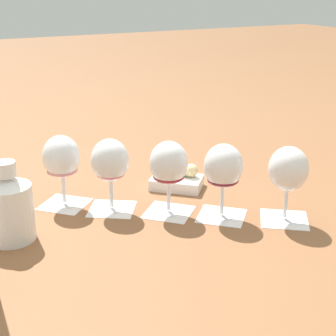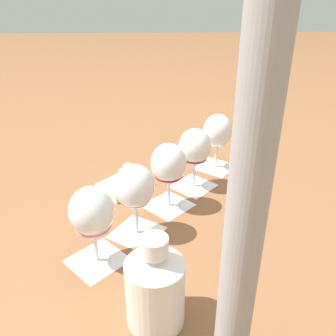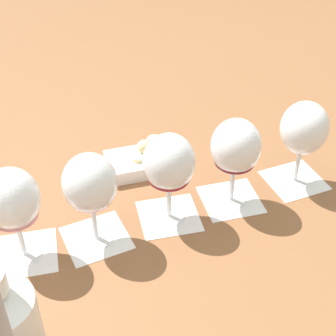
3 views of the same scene
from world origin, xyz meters
TOP-DOWN VIEW (x-y plane):
  - ground_plane at (0.00, 0.00)m, footprint 8.00×8.00m
  - tasting_card_0 at (-0.16, -0.21)m, footprint 0.15×0.15m
  - tasting_card_1 at (-0.08, -0.11)m, footprint 0.15×0.15m
  - tasting_card_2 at (-0.00, -0.00)m, footprint 0.15×0.15m
  - tasting_card_3 at (0.08, 0.10)m, footprint 0.15×0.15m
  - tasting_card_4 at (0.16, 0.22)m, footprint 0.15×0.15m
  - wine_glass_0 at (-0.16, -0.21)m, footprint 0.09×0.09m
  - wine_glass_1 at (-0.08, -0.11)m, footprint 0.09×0.09m
  - wine_glass_2 at (-0.00, -0.00)m, footprint 0.09×0.09m
  - wine_glass_3 at (0.08, 0.10)m, footprint 0.09×0.09m
  - wine_glass_4 at (0.16, 0.22)m, footprint 0.09×0.09m
  - ceramic_vase at (-0.04, -0.36)m, footprint 0.10×0.10m
  - snack_dish at (-0.12, 0.10)m, footprint 0.15×0.16m

SIDE VIEW (x-z plane):
  - ground_plane at x=0.00m, z-range 0.00..0.00m
  - tasting_card_0 at x=-0.16m, z-range 0.00..0.00m
  - tasting_card_1 at x=-0.08m, z-range 0.00..0.00m
  - tasting_card_2 at x=0.00m, z-range 0.00..0.00m
  - tasting_card_3 at x=0.08m, z-range 0.00..0.00m
  - tasting_card_4 at x=0.16m, z-range 0.00..0.00m
  - snack_dish at x=-0.12m, z-range -0.01..0.05m
  - ceramic_vase at x=-0.04m, z-range -0.01..0.16m
  - wine_glass_1 at x=-0.08m, z-range 0.03..0.21m
  - wine_glass_4 at x=0.16m, z-range 0.03..0.21m
  - wine_glass_3 at x=0.08m, z-range 0.03..0.21m
  - wine_glass_2 at x=0.00m, z-range 0.03..0.21m
  - wine_glass_0 at x=-0.16m, z-range 0.03..0.21m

